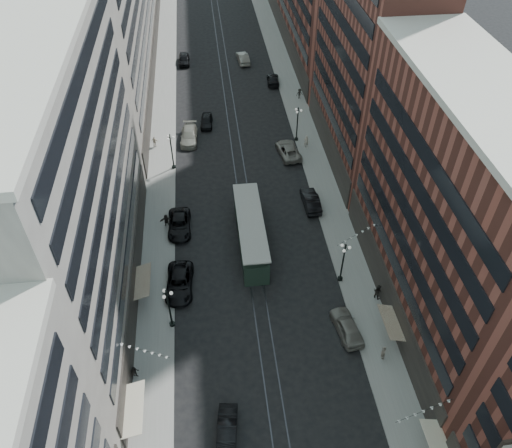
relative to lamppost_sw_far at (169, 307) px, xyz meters
name	(u,v)px	position (x,y,z in m)	size (l,w,h in m)	color
ground	(236,145)	(9.20, 32.00, -3.10)	(220.00, 220.00, 0.00)	black
sidewalk_west	(164,114)	(-1.80, 42.00, -3.02)	(4.00, 180.00, 0.15)	gray
sidewalk_east	(297,106)	(20.20, 42.00, -3.02)	(4.00, 180.00, 0.15)	gray
rail_west	(227,111)	(8.50, 42.00, -3.09)	(0.12, 180.00, 0.02)	#2D2D33
rail_east	(235,110)	(9.90, 42.00, -3.09)	(0.12, 180.00, 0.02)	#2D2D33
building_west_mid	(67,194)	(-7.80, 5.00, 10.90)	(8.00, 36.00, 28.00)	gray
building_east_mid	(450,219)	(26.20, 0.00, 8.90)	(8.00, 30.00, 24.00)	brown
building_east_tower	(376,6)	(26.20, 28.00, 17.90)	(8.00, 26.00, 42.00)	brown
lamppost_sw_far	(169,307)	(0.00, 0.00, 0.00)	(1.03, 1.14, 5.52)	black
lamppost_sw_mid	(172,150)	(0.00, 27.00, 0.00)	(1.03, 1.14, 5.52)	black
lamppost_se_far	(343,261)	(18.40, 4.00, 0.00)	(1.03, 1.14, 5.52)	black
lamppost_se_mid	(297,123)	(18.40, 32.00, 0.00)	(1.03, 1.14, 5.52)	black
streetcar	(251,233)	(9.20, 10.90, -1.37)	(3.00, 13.54, 3.74)	#203328
car_2	(180,283)	(0.80, 4.93, -2.24)	(2.83, 6.14, 1.71)	black
car_4	(347,327)	(17.42, -2.73, -2.22)	(2.07, 5.16, 1.76)	slate
car_5	(227,431)	(4.74, -11.87, -2.32)	(1.63, 4.68, 1.54)	black
pedestrian_2	(135,372)	(-3.30, -5.54, -2.14)	(0.79, 0.43, 1.62)	black
pedestrian_4	(384,353)	(20.10, -6.14, -2.07)	(1.02, 0.47, 1.75)	#AD9E8F
car_7	(179,224)	(0.80, 14.33, -2.28)	(2.70, 5.85, 1.63)	black
car_8	(189,136)	(2.30, 33.91, -2.23)	(2.44, 6.00, 1.74)	gray
car_9	(184,59)	(1.75, 60.48, -2.24)	(2.03, 5.03, 1.71)	black
car_10	(311,201)	(17.60, 16.86, -2.23)	(1.84, 5.27, 1.74)	black
car_11	(288,150)	(16.57, 28.47, -2.27)	(2.74, 5.95, 1.65)	gray
car_12	(273,79)	(17.42, 50.69, -2.36)	(2.05, 5.04, 1.46)	black
car_13	(207,121)	(5.08, 37.92, -2.33)	(1.81, 4.50, 1.53)	black
car_14	(243,58)	(12.91, 59.70, -2.21)	(1.87, 5.37, 1.77)	gray
pedestrian_5	(166,220)	(-0.78, 15.11, -2.12)	(1.53, 0.44, 1.65)	black
pedestrian_6	(155,142)	(-2.79, 32.63, -2.09)	(1.00, 0.45, 1.70)	beige
pedestrian_7	(377,291)	(21.68, 1.14, -2.01)	(0.91, 0.50, 1.86)	black
pedestrian_8	(306,141)	(19.48, 29.96, -1.97)	(0.71, 0.47, 1.95)	beige
pedestrian_9	(300,94)	(21.11, 44.46, -2.06)	(1.14, 0.47, 1.76)	black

